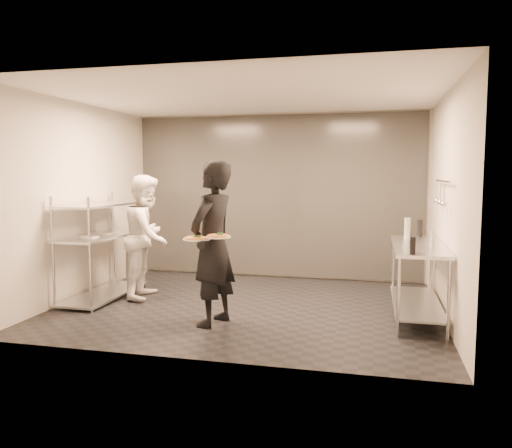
% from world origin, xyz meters
% --- Properties ---
extents(room_shell, '(5.00, 4.00, 2.80)m').
position_xyz_m(room_shell, '(0.00, 1.18, 1.40)').
color(room_shell, black).
rests_on(room_shell, ground).
extents(pass_rack, '(0.60, 1.60, 1.50)m').
position_xyz_m(pass_rack, '(-2.15, -0.00, 0.77)').
color(pass_rack, '#AFB1B6').
rests_on(pass_rack, ground).
extents(prep_counter, '(0.60, 1.80, 0.92)m').
position_xyz_m(prep_counter, '(2.18, 0.00, 0.63)').
color(prep_counter, '#AFB1B6').
rests_on(prep_counter, ground).
extents(utensil_rail, '(0.07, 1.20, 0.31)m').
position_xyz_m(utensil_rail, '(2.43, -0.00, 1.55)').
color(utensil_rail, '#AFB1B6').
rests_on(utensil_rail, room_shell).
extents(waiter, '(0.63, 0.80, 1.95)m').
position_xyz_m(waiter, '(-0.20, -0.87, 0.97)').
color(waiter, black).
rests_on(waiter, ground).
extents(chef, '(0.77, 0.93, 1.77)m').
position_xyz_m(chef, '(-1.55, 0.20, 0.88)').
color(chef, white).
rests_on(chef, ground).
extents(pizza_plate_near, '(0.32, 0.32, 0.05)m').
position_xyz_m(pizza_plate_near, '(-0.33, -1.05, 1.05)').
color(pizza_plate_near, silver).
rests_on(pizza_plate_near, waiter).
extents(pizza_plate_far, '(0.28, 0.28, 0.05)m').
position_xyz_m(pizza_plate_far, '(-0.06, -1.10, 1.09)').
color(pizza_plate_far, silver).
rests_on(pizza_plate_far, waiter).
extents(salad_plate, '(0.26, 0.26, 0.07)m').
position_xyz_m(salad_plate, '(-0.32, -0.59, 1.41)').
color(salad_plate, silver).
rests_on(salad_plate, waiter).
extents(pos_monitor, '(0.06, 0.27, 0.19)m').
position_xyz_m(pos_monitor, '(2.06, -0.72, 1.02)').
color(pos_monitor, black).
rests_on(pos_monitor, prep_counter).
extents(bottle_green, '(0.08, 0.08, 0.28)m').
position_xyz_m(bottle_green, '(2.08, 0.50, 1.06)').
color(bottle_green, gray).
rests_on(bottle_green, prep_counter).
extents(bottle_clear, '(0.06, 0.06, 0.20)m').
position_xyz_m(bottle_clear, '(2.33, -0.17, 1.02)').
color(bottle_clear, gray).
rests_on(bottle_clear, prep_counter).
extents(bottle_dark, '(0.07, 0.07, 0.23)m').
position_xyz_m(bottle_dark, '(2.27, 0.80, 1.04)').
color(bottle_dark, black).
rests_on(bottle_dark, prep_counter).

